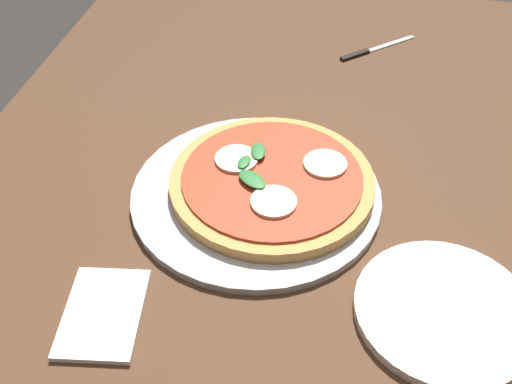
{
  "coord_description": "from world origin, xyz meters",
  "views": [
    {
      "loc": [
        0.57,
        0.07,
        1.35
      ],
      "look_at": [
        -0.06,
        -0.05,
        0.77
      ],
      "focal_mm": 43.21,
      "sensor_mm": 36.0,
      "label": 1
    }
  ],
  "objects_px": {
    "dining_table": "(281,273)",
    "plate_white": "(444,311)",
    "serving_tray": "(256,194)",
    "knife": "(369,51)",
    "pizza": "(272,181)",
    "napkin": "(103,313)"
  },
  "relations": [
    {
      "from": "serving_tray",
      "to": "plate_white",
      "type": "relative_size",
      "value": 1.66
    },
    {
      "from": "serving_tray",
      "to": "napkin",
      "type": "relative_size",
      "value": 2.7
    },
    {
      "from": "dining_table",
      "to": "pizza",
      "type": "height_order",
      "value": "pizza"
    },
    {
      "from": "napkin",
      "to": "knife",
      "type": "bearing_deg",
      "value": 157.85
    },
    {
      "from": "plate_white",
      "to": "napkin",
      "type": "height_order",
      "value": "plate_white"
    },
    {
      "from": "dining_table",
      "to": "knife",
      "type": "height_order",
      "value": "knife"
    },
    {
      "from": "dining_table",
      "to": "knife",
      "type": "xyz_separation_m",
      "value": [
        -0.5,
        0.09,
        0.09
      ]
    },
    {
      "from": "napkin",
      "to": "plate_white",
      "type": "bearing_deg",
      "value": 100.85
    },
    {
      "from": "dining_table",
      "to": "plate_white",
      "type": "relative_size",
      "value": 7.26
    },
    {
      "from": "napkin",
      "to": "knife",
      "type": "height_order",
      "value": "napkin"
    },
    {
      "from": "plate_white",
      "to": "napkin",
      "type": "distance_m",
      "value": 0.4
    },
    {
      "from": "dining_table",
      "to": "serving_tray",
      "type": "relative_size",
      "value": 4.36
    },
    {
      "from": "plate_white",
      "to": "pizza",
      "type": "bearing_deg",
      "value": -126.1
    },
    {
      "from": "pizza",
      "to": "dining_table",
      "type": "bearing_deg",
      "value": 21.12
    },
    {
      "from": "knife",
      "to": "napkin",
      "type": "bearing_deg",
      "value": -22.15
    },
    {
      "from": "pizza",
      "to": "knife",
      "type": "bearing_deg",
      "value": 164.94
    },
    {
      "from": "serving_tray",
      "to": "napkin",
      "type": "distance_m",
      "value": 0.27
    },
    {
      "from": "serving_tray",
      "to": "plate_white",
      "type": "xyz_separation_m",
      "value": [
        0.16,
        0.25,
        0.0
      ]
    },
    {
      "from": "dining_table",
      "to": "pizza",
      "type": "relative_size",
      "value": 5.32
    },
    {
      "from": "serving_tray",
      "to": "knife",
      "type": "xyz_separation_m",
      "value": [
        -0.44,
        0.14,
        -0.0
      ]
    },
    {
      "from": "knife",
      "to": "pizza",
      "type": "bearing_deg",
      "value": -15.06
    },
    {
      "from": "knife",
      "to": "serving_tray",
      "type": "bearing_deg",
      "value": -17.16
    }
  ]
}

